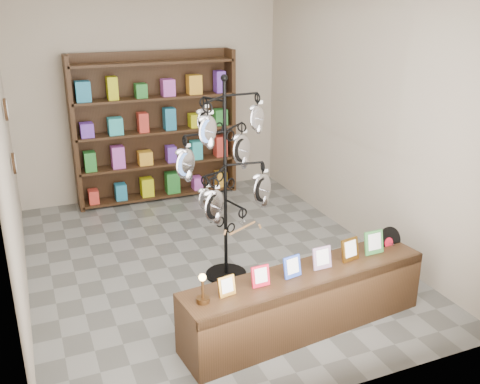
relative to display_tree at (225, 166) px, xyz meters
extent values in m
plane|color=slate|center=(-0.06, 0.43, -1.28)|extent=(5.00, 5.00, 0.00)
plane|color=#AA9E89|center=(-0.06, 2.93, 0.22)|extent=(4.00, 0.00, 4.00)
plane|color=#AA9E89|center=(-0.06, -2.07, 0.22)|extent=(4.00, 0.00, 4.00)
plane|color=#AA9E89|center=(-2.06, 0.43, 0.22)|extent=(0.00, 5.00, 5.00)
plane|color=#AA9E89|center=(1.94, 0.43, 0.22)|extent=(0.00, 5.00, 5.00)
cylinder|color=black|center=(0.00, 0.00, -1.27)|extent=(0.60, 0.60, 0.03)
cylinder|color=black|center=(0.00, 0.00, -0.20)|extent=(0.05, 0.05, 2.16)
sphere|color=black|center=(0.00, 0.00, 0.90)|extent=(0.07, 0.07, 0.07)
ellipsoid|color=silver|center=(-0.09, 0.21, -0.60)|extent=(0.12, 0.08, 0.23)
cube|color=#A26F43|center=(0.07, -0.30, -0.59)|extent=(0.37, 0.21, 0.04)
cube|color=black|center=(0.32, -1.22, -0.99)|extent=(2.44, 0.76, 0.59)
cube|color=gold|center=(-0.50, -1.31, -0.61)|extent=(0.16, 0.07, 0.17)
cube|color=red|center=(-0.17, -1.28, -0.60)|extent=(0.17, 0.07, 0.19)
cube|color=#263FA5|center=(0.15, -1.24, -0.59)|extent=(0.18, 0.08, 0.20)
cube|color=#E54C33|center=(0.48, -1.20, -0.59)|extent=(0.19, 0.08, 0.21)
cube|color=gold|center=(0.80, -1.16, -0.58)|extent=(0.20, 0.08, 0.22)
cube|color=#337233|center=(1.10, -1.13, -0.58)|extent=(0.21, 0.09, 0.23)
cylinder|color=black|center=(1.34, -1.05, -0.66)|extent=(0.33, 0.11, 0.32)
cylinder|color=red|center=(1.34, -1.05, -0.66)|extent=(0.11, 0.04, 0.11)
cylinder|color=#442A13|center=(-0.71, -1.34, -0.67)|extent=(0.11, 0.11, 0.04)
cylinder|color=#442A13|center=(-0.71, -1.34, -0.57)|extent=(0.02, 0.02, 0.15)
sphere|color=#FFBF59|center=(-0.71, -1.34, -0.46)|extent=(0.06, 0.06, 0.06)
cube|color=black|center=(-0.06, 2.87, -0.18)|extent=(2.40, 0.04, 2.20)
cube|color=black|center=(-1.24, 2.71, -0.18)|extent=(0.06, 0.36, 2.20)
cube|color=black|center=(1.12, 2.71, -0.18)|extent=(0.06, 0.36, 2.20)
cube|color=black|center=(-0.06, 2.71, -1.23)|extent=(2.36, 0.36, 0.04)
cube|color=black|center=(-0.06, 2.71, -0.73)|extent=(2.36, 0.36, 0.03)
cube|color=black|center=(-0.06, 2.71, -0.23)|extent=(2.36, 0.36, 0.04)
cube|color=black|center=(-0.06, 2.71, 0.27)|extent=(2.36, 0.36, 0.04)
cube|color=black|center=(-0.06, 2.71, 0.77)|extent=(2.36, 0.36, 0.04)
cylinder|color=black|center=(-2.03, 1.23, 0.52)|extent=(0.03, 0.24, 0.24)
cylinder|color=black|center=(-2.03, 1.23, -0.08)|extent=(0.03, 0.24, 0.24)
camera|label=1|loc=(-1.89, -4.94, 1.65)|focal=40.00mm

